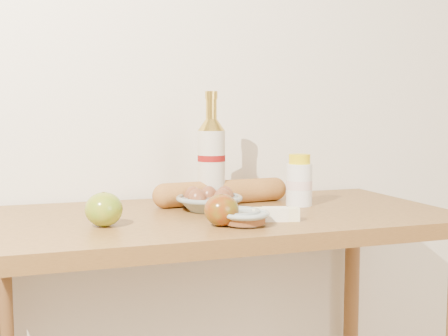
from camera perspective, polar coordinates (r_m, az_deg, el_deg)
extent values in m
cube|color=white|center=(1.76, -3.75, 10.18)|extent=(3.50, 0.02, 2.60)
cube|color=olive|center=(1.47, -0.37, -5.34)|extent=(1.20, 0.60, 0.04)
cylinder|color=brown|center=(2.04, 12.76, -15.51)|extent=(0.05, 0.05, 0.86)
cylinder|color=beige|center=(1.58, -1.28, 0.02)|extent=(0.10, 0.10, 0.21)
cylinder|color=maroon|center=(1.58, -1.29, 1.01)|extent=(0.10, 0.10, 0.02)
cone|color=gold|center=(1.58, -1.29, 4.41)|extent=(0.10, 0.10, 0.03)
cylinder|color=gold|center=(1.58, -1.30, 6.01)|extent=(0.04, 0.04, 0.06)
cylinder|color=gold|center=(1.58, -1.30, 7.41)|extent=(0.04, 0.04, 0.02)
cylinder|color=white|center=(1.59, 7.65, -1.70)|extent=(0.08, 0.08, 0.12)
cylinder|color=silver|center=(1.59, 7.65, -1.70)|extent=(0.08, 0.08, 0.03)
cylinder|color=yellow|center=(1.58, 7.68, 0.91)|extent=(0.07, 0.07, 0.03)
torus|color=gray|center=(1.49, -1.50, -3.07)|extent=(0.21, 0.21, 0.01)
ellipsoid|color=brown|center=(1.47, -2.76, -3.29)|extent=(0.06, 0.06, 0.06)
ellipsoid|color=brown|center=(1.47, -0.16, -3.26)|extent=(0.06, 0.06, 0.06)
ellipsoid|color=brown|center=(1.52, -1.57, -2.98)|extent=(0.06, 0.06, 0.06)
ellipsoid|color=brown|center=(1.51, -3.18, -3.04)|extent=(0.06, 0.06, 0.06)
ellipsoid|color=brown|center=(1.52, 0.07, -3.00)|extent=(0.06, 0.06, 0.06)
cylinder|color=#BD7E39|center=(1.60, -0.20, -2.47)|extent=(0.35, 0.10, 0.07)
sphere|color=#BD7E39|center=(1.54, -6.04, -2.82)|extent=(0.07, 0.07, 0.07)
sphere|color=#BD7E39|center=(1.67, 5.16, -2.13)|extent=(0.07, 0.07, 0.07)
ellipsoid|color=#9D911F|center=(1.31, -12.11, -4.13)|extent=(0.11, 0.11, 0.08)
cylinder|color=#4E341A|center=(1.31, -12.14, -2.68)|extent=(0.01, 0.01, 0.01)
ellipsoid|color=#900709|center=(1.29, -0.25, -4.29)|extent=(0.09, 0.09, 0.07)
cylinder|color=#4E321A|center=(1.28, -0.26, -2.91)|extent=(0.01, 0.01, 0.01)
torus|color=#98A69F|center=(1.30, 2.12, -4.65)|extent=(0.15, 0.15, 0.01)
cylinder|color=brown|center=(1.30, 2.12, -5.17)|extent=(0.12, 0.12, 0.02)
torus|color=gray|center=(1.32, 1.20, -4.46)|extent=(0.15, 0.15, 0.01)
cylinder|color=brown|center=(1.32, 1.20, -4.96)|extent=(0.12, 0.12, 0.02)
cube|color=#FFFBC5|center=(1.36, 5.23, -4.71)|extent=(0.12, 0.06, 0.03)
cube|color=white|center=(1.36, 5.23, -4.71)|extent=(0.07, 0.05, 0.03)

